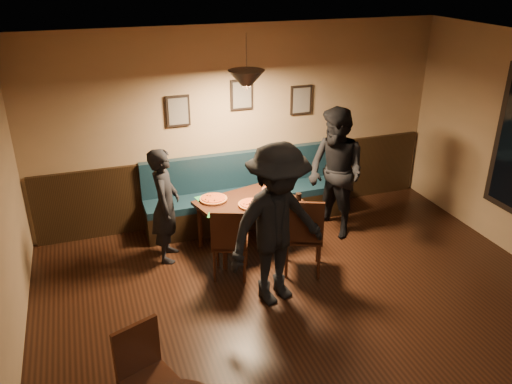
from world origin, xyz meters
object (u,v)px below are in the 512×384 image
Objects in this scene: chair_near_left at (230,240)px; diner_front at (277,226)px; soda_glass at (298,199)px; dining_table at (247,223)px; chair_near_right at (303,233)px; booth_bench at (248,191)px; diner_left at (165,205)px; diner_right at (336,173)px; tabasco_bottle at (285,193)px; cafe_chair_far at (151,382)px.

chair_near_left is 0.50× the size of diner_front.
dining_table is at bearing 151.65° from soda_glass.
chair_near_right is (0.87, -0.19, 0.04)m from chair_near_left.
chair_near_left is 0.91× the size of chair_near_right.
diner_front reaches higher than booth_bench.
chair_near_left is (-0.64, -1.24, -0.03)m from booth_bench.
diner_left is (-0.65, 0.64, 0.28)m from chair_near_left.
diner_front is at bearing -65.04° from diner_right.
soda_glass is 0.27m from tabasco_bottle.
diner_right is 3.89m from cafe_chair_far.
chair_near_right is 1.76m from diner_left.
chair_near_left is at bearing 102.41° from diner_front.
dining_table is 1.38m from diner_front.
diner_left reaches higher than dining_table.
cafe_chair_far is at bearing -138.10° from dining_table.
diner_front is 1.32m from tabasco_bottle.
cafe_chair_far is (-0.60, -2.61, -0.29)m from diner_left.
diner_left is at bearing 174.76° from chair_near_right.
tabasco_bottle is at bearing -77.54° from diner_left.
dining_table is at bearing -76.18° from diner_left.
chair_near_left is 5.97× the size of soda_glass.
cafe_chair_far reaches higher than tabasco_bottle.
chair_near_right is at bearing -64.04° from diner_right.
chair_near_left is 0.96m from diner_left.
chair_near_left is at bearing -169.02° from chair_near_right.
diner_left is 1.64m from diner_front.
soda_glass is (0.59, -0.32, 0.41)m from dining_table.
chair_near_left is at bearing -164.74° from soda_glass.
diner_left reaches higher than tabasco_bottle.
booth_bench is 1.60× the size of diner_front.
diner_front reaches higher than dining_table.
booth_bench is 1.46m from chair_near_right.
soda_glass is at bearing -72.87° from tabasco_bottle.
chair_near_left is (-0.41, -0.59, 0.14)m from dining_table.
soda_glass reaches higher than dining_table.
booth_bench reaches higher than cafe_chair_far.
diner_right is (2.32, -0.08, 0.15)m from diner_left.
dining_table is at bearing -108.83° from diner_right.
chair_near_left reaches higher than tabasco_bottle.
dining_table is 0.67× the size of diner_front.
chair_near_right is at bearing -162.03° from cafe_chair_far.
tabasco_bottle is at bearing 109.51° from chair_near_right.
booth_bench is at bearing 110.28° from soda_glass.
chair_near_left is at bearing -117.93° from diner_left.
cafe_chair_far is at bearing -135.23° from soda_glass.
diner_front reaches higher than diner_left.
tabasco_bottle is (0.05, 0.72, 0.22)m from chair_near_right.
diner_left is 0.83× the size of diner_right.
cafe_chair_far is at bearing -101.55° from chair_near_left.
diner_left is 0.80× the size of diner_front.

